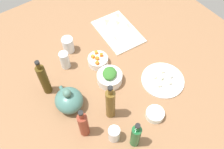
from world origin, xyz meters
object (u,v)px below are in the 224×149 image
at_px(cutting_board, 118,32).
at_px(drinking_glass_2, 68,45).
at_px(drinking_glass_0, 65,60).
at_px(plate_tofu, 163,80).
at_px(teapot, 69,100).
at_px(bottle_0, 44,79).
at_px(bowl_small_side, 155,114).
at_px(drinking_glass_1, 114,134).
at_px(bottle_2, 83,125).
at_px(bottle_3, 110,104).
at_px(bowl_greens, 110,78).
at_px(bottle_1, 136,136).
at_px(bowl_carrots, 98,61).

xyz_separation_m(cutting_board, drinking_glass_2, (0.06, 0.35, 0.05)).
distance_m(cutting_board, drinking_glass_0, 0.44).
xyz_separation_m(plate_tofu, teapot, (0.18, 0.53, 0.05)).
relative_size(bottle_0, drinking_glass_2, 2.62).
bearing_deg(bottle_0, bowl_small_side, -140.86).
height_order(drinking_glass_0, drinking_glass_1, drinking_glass_0).
bearing_deg(drinking_glass_2, drinking_glass_0, 141.83).
distance_m(teapot, bottle_2, 0.18).
relative_size(cutting_board, bottle_0, 1.31).
distance_m(bottle_3, drinking_glass_2, 0.53).
height_order(bowl_small_side, bottle_2, bottle_2).
height_order(cutting_board, teapot, teapot).
bearing_deg(bowl_greens, drinking_glass_2, 12.08).
distance_m(bottle_0, drinking_glass_2, 0.32).
bearing_deg(teapot, cutting_board, -61.57).
relative_size(bowl_greens, drinking_glass_1, 1.58).
bearing_deg(bottle_3, teapot, 41.03).
bearing_deg(bowl_greens, bottle_2, 122.08).
distance_m(plate_tofu, bottle_2, 0.55).
bearing_deg(bottle_2, teapot, -5.28).
height_order(bottle_0, bottle_3, bottle_3).
xyz_separation_m(cutting_board, bowl_small_side, (-0.62, 0.21, 0.02)).
bearing_deg(cutting_board, bottle_0, 102.95).
height_order(bottle_0, drinking_glass_2, bottle_0).
height_order(bottle_0, drinking_glass_0, bottle_0).
height_order(bottle_3, drinking_glass_1, bottle_3).
xyz_separation_m(bowl_small_side, bottle_1, (-0.05, 0.18, 0.07)).
distance_m(bowl_greens, drinking_glass_0, 0.30).
height_order(bottle_1, drinking_glass_2, bottle_1).
bearing_deg(teapot, bottle_3, -138.97).
distance_m(plate_tofu, bowl_greens, 0.31).
bearing_deg(cutting_board, bowl_carrots, 118.95).
bearing_deg(bottle_2, drinking_glass_2, -21.76).
xyz_separation_m(cutting_board, plate_tofu, (-0.48, 0.02, 0.00)).
distance_m(teapot, bottle_1, 0.40).
height_order(bottle_0, bottle_1, bottle_0).
distance_m(plate_tofu, bowl_carrots, 0.41).
bearing_deg(bottle_0, bowl_carrots, -91.01).
distance_m(bottle_1, drinking_glass_0, 0.63).
xyz_separation_m(bottle_2, drinking_glass_2, (0.53, -0.21, -0.04)).
height_order(bottle_2, drinking_glass_0, bottle_2).
relative_size(bowl_greens, bottle_0, 0.55).
relative_size(teapot, bottle_1, 0.82).
height_order(plate_tofu, bottle_1, bottle_1).
bearing_deg(bottle_2, bowl_greens, -57.92).
relative_size(bottle_2, drinking_glass_0, 1.95).
bearing_deg(teapot, bowl_carrots, -62.05).
xyz_separation_m(bottle_0, bottle_3, (-0.33, -0.21, 0.00)).
bearing_deg(bowl_carrots, cutting_board, -61.05).
bearing_deg(drinking_glass_2, bottle_3, 175.02).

